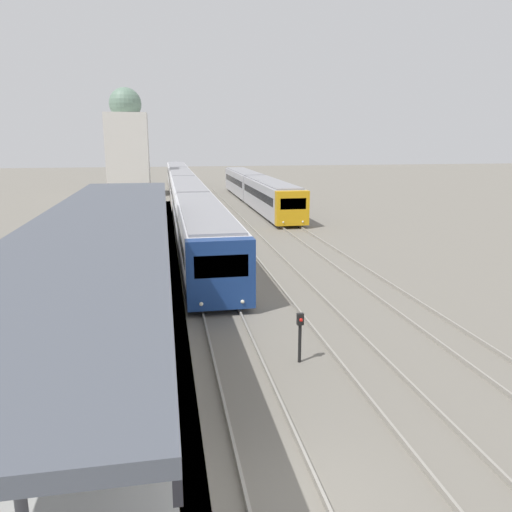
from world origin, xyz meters
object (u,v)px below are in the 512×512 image
object	(u,v)px
person_on_platform	(160,276)
train_far	(256,188)
train_near	(184,190)
signal_post_near	(300,332)

from	to	relation	value
person_on_platform	train_far	world-z (taller)	train_far
train_near	person_on_platform	bearing A→B (deg)	-93.90
person_on_platform	train_far	size ratio (longest dim) A/B	0.05
train_near	train_far	size ratio (longest dim) A/B	2.09
person_on_platform	signal_post_near	world-z (taller)	person_on_platform
person_on_platform	signal_post_near	bearing A→B (deg)	-41.52
train_far	signal_post_near	size ratio (longest dim) A/B	19.91
train_far	person_on_platform	bearing A→B (deg)	-105.83
train_near	signal_post_near	xyz separation A→B (m)	(1.87, -37.19, -0.73)
person_on_platform	signal_post_near	distance (m)	5.63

